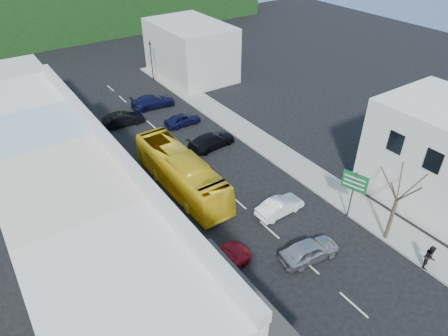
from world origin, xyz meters
TOP-DOWN VIEW (x-y plane):
  - ground at (0.00, 0.00)m, footprint 120.00×120.00m
  - sidewalk_left at (-7.50, 10.00)m, footprint 3.00×52.00m
  - sidewalk_right at (7.50, 10.00)m, footprint 3.00×52.00m
  - shopfront_row at (-12.49, 5.00)m, footprint 8.25×30.00m
  - right_building at (13.50, -4.00)m, footprint 8.00×9.00m
  - distant_block_left at (-12.00, 27.00)m, footprint 8.00×10.00m
  - distant_block_right at (11.00, 30.00)m, footprint 8.00×12.00m
  - bus at (-2.81, 8.23)m, footprint 2.58×11.62m
  - car_silver at (0.41, -3.65)m, footprint 4.60×2.37m
  - car_white at (1.86, 1.05)m, footprint 4.43×1.88m
  - car_red at (-5.00, -1.00)m, footprint 4.75×2.31m
  - car_black_near at (2.93, 12.41)m, footprint 4.67×2.31m
  - car_navy_mid at (2.80, 18.00)m, footprint 4.41×1.84m
  - car_black_far at (-2.46, 21.61)m, footprint 4.56×2.25m
  - car_navy_far at (2.15, 23.82)m, footprint 4.68×2.33m
  - pedestrian_left at (-8.49, 2.66)m, footprint 0.41×0.61m
  - pedestrian_right at (6.30, -8.74)m, footprint 0.82×0.69m
  - direction_sign at (5.85, -2.31)m, footprint 1.34×2.04m
  - street_tree at (6.31, -5.46)m, footprint 3.93×3.93m
  - traffic_signal at (5.80, 31.30)m, footprint 1.21×1.40m

SIDE VIEW (x-z plane):
  - ground at x=0.00m, z-range 0.00..0.00m
  - sidewalk_left at x=-7.50m, z-range 0.00..0.15m
  - sidewalk_right at x=7.50m, z-range 0.00..0.15m
  - car_silver at x=0.41m, z-range 0.00..1.40m
  - car_white at x=1.86m, z-range 0.00..1.40m
  - car_red at x=-5.00m, z-range 0.00..1.40m
  - car_black_near at x=2.93m, z-range 0.00..1.40m
  - car_navy_mid at x=2.80m, z-range 0.00..1.40m
  - car_black_far at x=-2.46m, z-range 0.00..1.40m
  - car_navy_far at x=2.15m, z-range 0.00..1.40m
  - pedestrian_left at x=-8.49m, z-range 0.15..1.85m
  - pedestrian_right at x=6.30m, z-range 0.15..1.85m
  - bus at x=-2.81m, z-range 0.00..3.10m
  - direction_sign at x=5.85m, z-range 0.00..4.25m
  - traffic_signal at x=5.80m, z-range 0.00..5.29m
  - distant_block_left at x=-12.00m, z-range 0.00..6.00m
  - distant_block_right at x=11.00m, z-range 0.00..7.00m
  - street_tree at x=6.31m, z-range 0.00..7.15m
  - shopfront_row at x=-12.49m, z-range 0.00..8.00m
  - right_building at x=13.50m, z-range 0.00..8.00m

